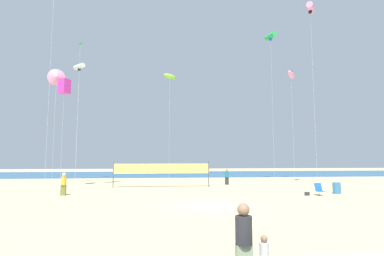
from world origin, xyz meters
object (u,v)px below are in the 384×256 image
(beachgoer_mustard_shirt, at_px, (64,183))
(kite_pink_inflatable, at_px, (291,75))
(mother_figure, at_px, (244,238))
(toddler_figure, at_px, (264,256))
(folding_beach_chair, at_px, (319,189))
(beachgoer_teal_shirt, at_px, (227,176))
(kite_magenta_box, at_px, (64,86))
(kite_white_tube, at_px, (79,67))
(kite_pink_delta, at_px, (56,77))
(beach_handbag, at_px, (307,194))
(kite_lime_inflatable, at_px, (170,77))
(trash_barrel, at_px, (337,188))
(kite_green_tube, at_px, (271,37))
(kite_green_diamond, at_px, (80,54))
(kite_pink_tube, at_px, (310,9))
(volleyball_net, at_px, (162,169))

(beachgoer_mustard_shirt, distance_m, kite_pink_inflatable, 29.07)
(mother_figure, relative_size, toddler_figure, 1.75)
(toddler_figure, bearing_deg, folding_beach_chair, 56.94)
(toddler_figure, relative_size, beachgoer_teal_shirt, 0.59)
(beachgoer_mustard_shirt, bearing_deg, kite_magenta_box, -173.92)
(kite_magenta_box, relative_size, kite_white_tube, 0.70)
(kite_pink_delta, bearing_deg, beachgoer_teal_shirt, -0.13)
(beachgoer_mustard_shirt, bearing_deg, toddler_figure, 16.12)
(beach_handbag, bearing_deg, kite_pink_inflatable, 68.64)
(folding_beach_chair, relative_size, kite_lime_inflatable, 0.07)
(beachgoer_teal_shirt, distance_m, kite_pink_delta, 19.92)
(trash_barrel, xyz_separation_m, kite_green_tube, (-0.63, 11.10, 16.62))
(kite_green_diamond, bearing_deg, beach_handbag, -31.70)
(kite_pink_delta, distance_m, kite_magenta_box, 3.21)
(trash_barrel, bearing_deg, kite_magenta_box, 164.52)
(beachgoer_mustard_shirt, distance_m, beach_handbag, 17.73)
(beachgoer_teal_shirt, height_order, kite_pink_delta, kite_pink_delta)
(kite_pink_tube, bearing_deg, trash_barrel, -100.88)
(kite_white_tube, distance_m, kite_lime_inflatable, 11.47)
(toddler_figure, bearing_deg, kite_magenta_box, 117.73)
(folding_beach_chair, bearing_deg, beachgoer_mustard_shirt, 151.21)
(kite_pink_delta, relative_size, kite_pink_tube, 0.67)
(kite_magenta_box, xyz_separation_m, kite_green_tube, (21.74, 4.90, 7.74))
(beachgoer_mustard_shirt, bearing_deg, kite_green_diamond, 177.04)
(kite_green_diamond, bearing_deg, kite_pink_inflatable, 4.71)
(kite_pink_inflatable, height_order, kite_green_diamond, kite_green_diamond)
(mother_figure, distance_m, beachgoer_mustard_shirt, 18.38)
(mother_figure, relative_size, beachgoer_teal_shirt, 1.03)
(beach_handbag, height_order, kite_pink_inflatable, kite_pink_inflatable)
(kite_pink_delta, bearing_deg, kite_pink_inflatable, 10.36)
(beachgoer_mustard_shirt, bearing_deg, trash_barrel, 72.87)
(beachgoer_mustard_shirt, relative_size, folding_beach_chair, 1.84)
(beachgoer_mustard_shirt, distance_m, kite_green_tube, 27.49)
(trash_barrel, relative_size, volleyball_net, 0.09)
(toddler_figure, xyz_separation_m, trash_barrel, (10.93, 15.09, -0.09))
(kite_green_tube, bearing_deg, beachgoer_teal_shirt, -156.88)
(kite_white_tube, height_order, kite_lime_inflatable, kite_white_tube)
(beach_handbag, relative_size, kite_pink_tube, 0.02)
(beachgoer_mustard_shirt, xyz_separation_m, kite_pink_inflatable, (23.20, 12.50, 12.27))
(beach_handbag, distance_m, kite_magenta_box, 22.74)
(kite_green_diamond, bearing_deg, beachgoer_teal_shirt, -10.16)
(trash_barrel, distance_m, kite_pink_tube, 17.30)
(mother_figure, xyz_separation_m, beachgoer_mustard_shirt, (-9.02, 16.02, -0.02))
(kite_magenta_box, bearing_deg, kite_pink_delta, 123.49)
(toddler_figure, bearing_deg, beachgoer_mustard_shirt, 120.04)
(mother_figure, xyz_separation_m, kite_white_tube, (-12.25, 30.35, 13.06))
(kite_pink_delta, relative_size, kite_magenta_box, 1.17)
(kite_lime_inflatable, bearing_deg, kite_green_diamond, -170.34)
(folding_beach_chair, distance_m, kite_pink_tube, 17.70)
(trash_barrel, xyz_separation_m, kite_pink_inflatable, (2.80, 13.45, 12.72))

